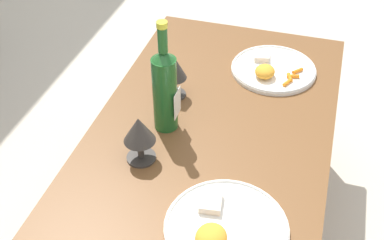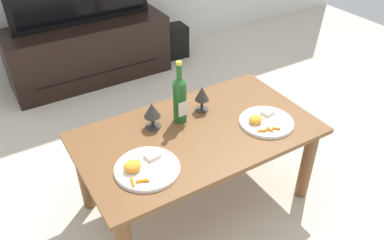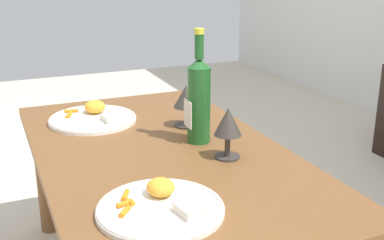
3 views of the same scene
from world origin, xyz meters
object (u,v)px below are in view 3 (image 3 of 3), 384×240
Objects in this scene: dining_table at (162,178)px; goblet_left at (187,98)px; wine_bottle at (199,98)px; dinner_plate_left at (93,117)px; dinner_plate_right at (161,206)px; goblet_right at (228,124)px.

dining_table is 8.60× the size of goblet_left.
wine_bottle is 2.43× the size of goblet_left.
wine_bottle is at bearing 38.01° from dinner_plate_left.
dinner_plate_left is (-0.35, -0.12, 0.10)m from dining_table.
dinner_plate_left is at bearing -122.42° from goblet_left.
dinner_plate_right is at bearing -19.79° from dining_table.
goblet_left is 0.34m from dinner_plate_left.
wine_bottle is at bearing 101.56° from dining_table.
wine_bottle reaches higher than goblet_left.
wine_bottle is 0.16m from goblet_left.
dinner_plate_right is (0.52, -0.28, -0.08)m from goblet_left.
dinner_plate_left is (-0.32, -0.25, -0.13)m from wine_bottle.
goblet_right reaches higher than dining_table.
goblet_right is at bearing 8.41° from wine_bottle.
goblet_left is at bearing 171.59° from wine_bottle.
goblet_left is at bearing 57.58° from dinner_plate_left.
goblet_right is 0.36m from dinner_plate_right.
wine_bottle is 1.21× the size of dinner_plate_right.
wine_bottle reaches higher than dinner_plate_left.
dinner_plate_left is at bearing -149.81° from goblet_right.
dining_table is 3.54× the size of wine_bottle.
goblet_left is 0.50× the size of dinner_plate_right.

